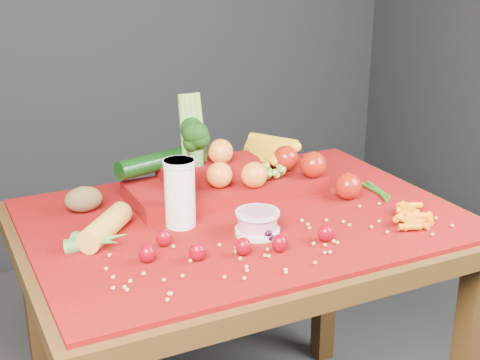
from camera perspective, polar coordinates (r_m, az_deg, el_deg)
name	(u,v)px	position (r m, az deg, el deg)	size (l,w,h in m)	color
table	(243,254)	(1.72, 0.29, -6.31)	(1.10, 0.80, 0.75)	#3D260E
red_cloth	(243,218)	(1.68, 0.30, -3.22)	(1.05, 0.75, 0.01)	#7E0D04
milk_glass	(180,191)	(1.59, -5.16, -0.92)	(0.08, 0.08, 0.17)	silver
yogurt_bowl	(257,222)	(1.56, 1.50, -3.60)	(0.11, 0.11, 0.06)	silver
strawberry_scatter	(227,243)	(1.48, -1.12, -5.39)	(0.44, 0.18, 0.04)	#99000D
dark_grape_cluster	(274,234)	(1.54, 2.88, -4.61)	(0.06, 0.05, 0.03)	black
soybean_scatter	(283,245)	(1.51, 3.68, -5.52)	(0.84, 0.24, 0.01)	#AB9349
corn_ear	(99,237)	(1.54, -11.90, -4.75)	(0.25, 0.26, 0.06)	gold
potato	(83,199)	(1.74, -13.21, -1.61)	(0.10, 0.07, 0.07)	brown
baby_carrot_pile	(410,216)	(1.69, 14.33, -2.97)	(0.17, 0.17, 0.03)	orange
green_bean_pile	(373,191)	(1.86, 11.26, -0.89)	(0.14, 0.12, 0.01)	#215A14
produce_mound	(231,173)	(1.80, -0.80, 0.62)	(0.60, 0.36, 0.27)	#7E0D04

